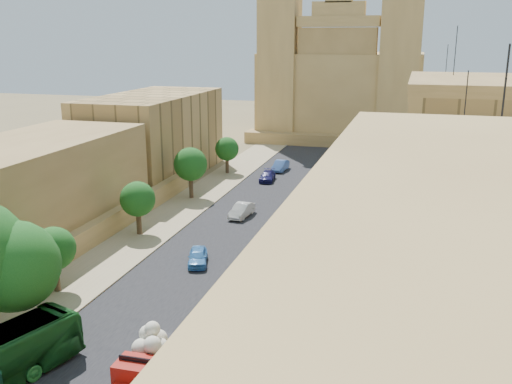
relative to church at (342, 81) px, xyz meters
The scene contains 28 objects.
road_surface 49.54m from the church, 90.00° to the right, with size 14.00×140.00×0.01m, color black.
sidewalk_east 50.44m from the church, 78.94° to the right, with size 5.00×140.00×0.01m, color #9C8A66.
sidewalk_west 50.44m from the church, 101.06° to the right, with size 5.00×140.00×0.01m, color #9C8A66.
kerb_east 50.02m from the church, 81.81° to the right, with size 0.25×140.00×0.12m, color #9C8A66.
kerb_west 50.02m from the church, 98.19° to the right, with size 0.25×140.00×0.12m, color #9C8A66.
townhouse_b 69.58m from the church, 76.73° to the right, with size 9.00×14.00×14.90m.
townhouse_c 56.00m from the church, 73.43° to the right, with size 9.00×14.00×17.40m.
townhouse_d 42.84m from the church, 68.07° to the right, with size 9.00×14.00×15.90m.
west_wall 60.55m from the church, 102.04° to the right, with size 1.00×40.00×1.80m, color #A7844B.
west_building_low 63.45m from the church, 106.54° to the right, with size 10.00×28.00×8.40m, color olive.
west_building_mid 39.27m from the church, 117.48° to the right, with size 10.00×22.00×10.00m, color tan.
church is the anchor object (origin of this frame).
street_tree_a 67.67m from the church, 98.54° to the right, with size 2.93×2.93×4.50m.
street_tree_b 55.89m from the church, 100.38° to the right, with size 3.05×3.05×4.68m.
street_tree_c 44.16m from the church, 103.21° to the right, with size 3.54×3.54×5.44m.
street_tree_d 32.85m from the church, 108.09° to the right, with size 2.97×2.97×4.57m.
red_truck 75.26m from the church, 89.44° to the right, with size 2.14×5.22×3.02m.
olive_pickup 55.82m from the church, 84.25° to the right, with size 2.06×4.13×1.66m.
bus_red_east 64.24m from the church, 86.08° to the right, with size 2.28×9.76×2.72m, color #AD1711.
bus_cream_east 46.66m from the church, 85.00° to the right, with size 2.02×8.63×2.40m, color #C8AC8E.
car_blue_a 60.34m from the church, 92.49° to the right, with size 1.40×3.48×1.18m, color #3E88CC.
car_white_a 48.42m from the church, 93.45° to the right, with size 1.35×3.87×1.27m, color beige.
car_cream 57.45m from the church, 85.30° to the right, with size 2.39×5.19×1.44m, color beige.
car_dkblue 34.67m from the church, 96.97° to the right, with size 1.61×3.97×1.15m, color #131248.
car_white_b 38.13m from the church, 83.90° to the right, with size 1.46×3.64×1.24m, color #BDBDBD.
car_blue_b 29.24m from the church, 97.88° to the right, with size 1.39×4.00×1.32m, color #3D61A9.
pedestrian_a 67.14m from the church, 83.44° to the right, with size 0.61×0.40×1.68m, color #262527.
pedestrian_c 63.63m from the church, 83.17° to the right, with size 0.95×0.40×1.63m, color #37363C.
Camera 1 is at (12.58, -18.45, 16.58)m, focal length 40.00 mm.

